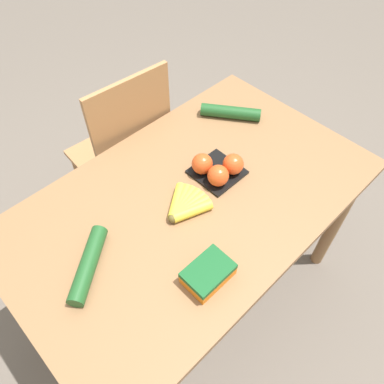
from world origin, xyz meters
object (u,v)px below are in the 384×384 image
Objects in this scene: chair at (126,155)px; banana_bunch at (185,206)px; carrot_bag at (208,273)px; cucumber_near at (88,264)px; tomato_pack at (218,169)px; cucumber_far at (231,112)px.

chair reaches higher than banana_bunch.
cucumber_near is (-0.24, 0.28, -0.01)m from carrot_bag.
banana_bunch is at bearing -171.83° from tomato_pack.
tomato_pack reaches higher than cucumber_near.
cucumber_far is at bearing 34.16° from tomato_pack.
cucumber_far reaches higher than banana_bunch.
chair is 0.80m from cucumber_near.
tomato_pack is at bearing -145.84° from cucumber_far.
carrot_bag is 0.64× the size of cucumber_near.
carrot_bag is (-0.28, -0.82, 0.29)m from chair.
cucumber_far is at bearing 12.13° from cucumber_near.
tomato_pack reaches higher than banana_bunch.
chair is 0.63m from tomato_pack.
carrot_bag reaches higher than cucumber_far.
cucumber_far is at bearing 136.65° from chair.
tomato_pack is at bearing 39.51° from carrot_bag.
chair is at bearing 46.36° from cucumber_near.
carrot_bag is at bearing 75.11° from chair.
tomato_pack is at bearing 8.17° from banana_bunch.
cucumber_near is (-0.52, -0.54, 0.28)m from chair.
carrot_bag is 0.37m from cucumber_near.
cucumber_far is at bearing 37.08° from carrot_bag.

